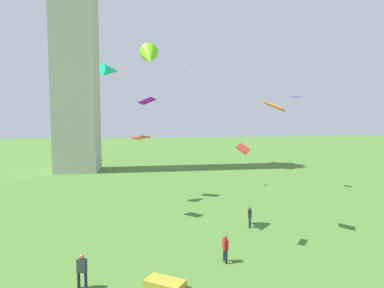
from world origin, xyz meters
TOP-DOWN VIEW (x-y plane):
  - person_0 at (-7.31, 7.54)m, footprint 0.54×0.41m
  - person_1 at (3.96, 15.79)m, footprint 0.39×0.48m
  - person_2 at (0.66, 9.73)m, footprint 0.30×0.52m
  - kite_flying_0 at (-4.04, 26.53)m, footprint 1.95×1.71m
  - kite_flying_1 at (5.35, 14.74)m, footprint 1.81×1.88m
  - kite_flying_2 at (13.22, 29.10)m, footprint 1.14×1.22m
  - kite_flying_3 at (-7.50, 24.78)m, footprint 2.18×2.04m
  - kite_flying_4 at (2.34, 12.10)m, footprint 1.26×1.32m
  - kite_flying_5 at (1.44, 30.89)m, footprint 0.86×0.92m
  - kite_flying_6 at (-4.59, 19.54)m, footprint 1.77×1.79m
  - kite_flying_7 at (-3.75, 15.42)m, footprint 1.51×2.44m
  - kite_bundle_2 at (-3.09, 7.09)m, footprint 2.27×1.99m

SIDE VIEW (x-z plane):
  - kite_bundle_2 at x=-3.09m, z-range 0.00..0.41m
  - person_1 at x=3.96m, z-range 0.11..1.72m
  - person_2 at x=0.66m, z-range 0.11..1.79m
  - person_0 at x=-7.31m, z-range 0.12..1.93m
  - kite_flying_4 at x=2.34m, z-range 6.31..6.98m
  - kite_flying_6 at x=-4.59m, z-range 6.68..7.16m
  - kite_flying_1 at x=5.35m, z-range 9.05..9.97m
  - kite_flying_0 at x=-4.04m, z-range 9.86..10.67m
  - kite_flying_2 at x=13.22m, z-range 10.83..10.98m
  - kite_flying_7 at x=-3.75m, z-range 11.94..14.11m
  - kite_flying_3 at x=-7.50m, z-range 12.50..13.80m
  - kite_flying_5 at x=1.44m, z-range 13.50..14.05m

